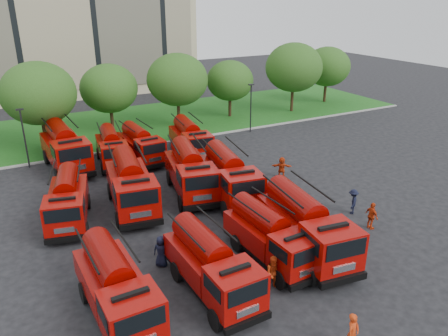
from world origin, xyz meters
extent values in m
plane|color=black|center=(0.00, 0.00, 0.00)|extent=(140.00, 140.00, 0.00)
cube|color=#184D14|center=(0.00, 26.00, 0.06)|extent=(70.00, 16.00, 0.12)
cube|color=gray|center=(0.00, 17.90, 0.07)|extent=(70.00, 0.30, 0.14)
cube|color=#C5BA92|center=(2.00, 48.00, 12.50)|extent=(30.00, 14.00, 25.00)
cube|color=black|center=(2.00, 40.90, 12.50)|extent=(28.00, 0.15, 22.00)
cylinder|color=#382314|center=(-8.00, 21.50, 1.40)|extent=(0.36, 0.36, 2.80)
ellipsoid|color=#214513|center=(-8.00, 21.50, 5.36)|extent=(6.72, 6.72, 5.71)
cylinder|color=#382314|center=(-1.00, 24.00, 1.22)|extent=(0.36, 0.36, 2.45)
ellipsoid|color=#214513|center=(-1.00, 24.00, 4.69)|extent=(5.88, 5.88, 5.00)
cylinder|color=#382314|center=(6.00, 22.50, 1.36)|extent=(0.36, 0.36, 2.73)
ellipsoid|color=#214513|center=(6.00, 22.50, 5.23)|extent=(6.55, 6.55, 5.57)
cylinder|color=#382314|center=(13.00, 23.50, 1.14)|extent=(0.36, 0.36, 2.27)
ellipsoid|color=#214513|center=(13.00, 23.50, 4.36)|extent=(5.46, 5.46, 4.64)
cylinder|color=#382314|center=(21.00, 22.00, 1.43)|extent=(0.36, 0.36, 2.87)
ellipsoid|color=#214513|center=(21.00, 22.00, 5.49)|extent=(6.89, 6.89, 5.85)
cylinder|color=#382314|center=(28.00, 24.00, 1.26)|extent=(0.36, 0.36, 2.52)
ellipsoid|color=#214513|center=(28.00, 24.00, 4.82)|extent=(6.05, 6.05, 5.14)
cylinder|color=black|center=(-10.00, 17.20, 2.50)|extent=(0.14, 0.14, 5.00)
cube|color=black|center=(-10.00, 17.20, 5.05)|extent=(0.60, 0.25, 0.12)
cylinder|color=black|center=(12.00, 17.20, 2.50)|extent=(0.14, 0.14, 5.00)
cube|color=black|center=(12.00, 17.20, 5.05)|extent=(0.60, 0.25, 0.12)
cube|color=black|center=(-8.44, -4.52, 0.62)|extent=(2.36, 6.72, 0.29)
cube|color=#850603|center=(-8.39, -6.81, 1.69)|extent=(2.39, 2.15, 1.86)
cube|color=black|center=(-8.36, -7.87, 2.12)|extent=(2.00, 0.10, 0.81)
cube|color=#850603|center=(-8.47, -3.48, 1.38)|extent=(2.44, 4.44, 1.24)
cylinder|color=#650200|center=(-8.47, -3.48, 2.39)|extent=(1.53, 4.04, 1.43)
cylinder|color=black|center=(-7.29, -6.97, 0.52)|extent=(0.36, 1.06, 1.05)
cylinder|color=black|center=(-9.58, -2.84, 0.52)|extent=(0.36, 1.06, 1.05)
cylinder|color=black|center=(-7.39, -2.78, 0.52)|extent=(0.36, 1.06, 1.05)
cube|color=black|center=(-3.93, -5.00, 0.61)|extent=(2.33, 6.61, 0.28)
cube|color=black|center=(-3.84, -8.32, 0.56)|extent=(2.35, 0.30, 0.33)
cube|color=#850603|center=(-3.87, -7.24, 1.66)|extent=(2.35, 2.12, 1.83)
cube|color=black|center=(-3.84, -8.29, 2.08)|extent=(1.97, 0.10, 0.80)
cube|color=#850603|center=(-3.96, -3.97, 1.36)|extent=(2.41, 4.37, 1.22)
cylinder|color=#650200|center=(-3.96, -3.97, 2.35)|extent=(1.51, 3.97, 1.40)
cylinder|color=black|center=(-4.94, -7.46, 0.51)|extent=(0.36, 1.04, 1.03)
cylinder|color=black|center=(-2.79, -7.40, 0.51)|extent=(0.36, 1.04, 1.03)
cylinder|color=black|center=(-5.05, -3.34, 0.51)|extent=(0.36, 1.04, 1.03)
cylinder|color=black|center=(-2.90, -3.28, 0.51)|extent=(0.36, 1.04, 1.03)
cube|color=black|center=(0.15, -4.00, 0.59)|extent=(2.33, 6.44, 0.27)
cube|color=black|center=(0.27, -7.23, 0.55)|extent=(2.28, 0.31, 0.32)
cube|color=#850603|center=(0.23, -6.18, 1.61)|extent=(2.30, 2.08, 1.77)
cube|color=black|center=(0.27, -7.20, 2.02)|extent=(1.91, 0.12, 0.77)
cube|color=#850603|center=(0.11, -3.00, 1.32)|extent=(2.38, 4.26, 1.18)
cylinder|color=#650200|center=(0.11, -3.00, 2.28)|extent=(1.51, 3.87, 1.36)
cylinder|color=black|center=(-0.81, -6.40, 0.50)|extent=(0.36, 1.01, 1.00)
cylinder|color=black|center=(1.28, -6.33, 0.50)|extent=(0.36, 1.01, 1.00)
cylinder|color=black|center=(-0.96, -2.41, 0.50)|extent=(0.36, 1.01, 1.00)
cylinder|color=black|center=(1.13, -2.33, 0.50)|extent=(0.36, 1.01, 1.00)
cube|color=black|center=(2.28, -4.33, 0.69)|extent=(3.38, 7.67, 0.32)
cube|color=black|center=(1.79, -8.06, 0.64)|extent=(2.66, 0.61, 0.37)
cube|color=#850603|center=(1.95, -6.85, 1.88)|extent=(2.88, 2.65, 2.07)
cube|color=black|center=(1.79, -8.03, 2.36)|extent=(2.21, 0.34, 0.90)
cube|color=#850603|center=(2.43, -3.18, 1.54)|extent=(3.21, 5.17, 1.38)
cylinder|color=#650200|center=(2.43, -3.18, 2.66)|extent=(2.16, 4.62, 1.59)
cylinder|color=black|center=(0.71, -6.90, 0.58)|extent=(0.52, 1.20, 1.17)
cylinder|color=black|center=(3.13, -7.22, 0.58)|extent=(0.52, 1.20, 1.17)
cylinder|color=black|center=(1.32, -2.28, 0.58)|extent=(0.52, 1.20, 1.17)
cylinder|color=black|center=(3.74, -2.60, 0.58)|extent=(0.52, 1.20, 1.17)
cube|color=black|center=(-8.72, 5.78, 0.61)|extent=(3.63, 6.86, 0.28)
cube|color=black|center=(-9.51, 2.56, 0.56)|extent=(2.32, 0.78, 0.33)
cube|color=#850603|center=(-9.25, 3.61, 1.66)|extent=(2.71, 2.54, 1.82)
cube|color=black|center=(-9.50, 2.59, 2.08)|extent=(1.92, 0.51, 0.79)
cube|color=#850603|center=(-8.48, 6.78, 1.35)|extent=(3.24, 4.71, 1.21)
cylinder|color=#650200|center=(-8.48, 6.78, 2.34)|extent=(2.29, 4.14, 1.40)
cylinder|color=black|center=(-10.34, 3.68, 0.51)|extent=(0.56, 1.07, 1.03)
cylinder|color=black|center=(-8.25, 3.17, 0.51)|extent=(0.56, 1.07, 1.03)
cylinder|color=black|center=(-9.37, 7.67, 0.51)|extent=(0.56, 1.07, 1.03)
cylinder|color=black|center=(-7.28, 7.16, 0.51)|extent=(0.56, 1.07, 1.03)
cube|color=black|center=(-4.55, 5.77, 0.70)|extent=(3.58, 7.80, 0.32)
cube|color=black|center=(-5.13, 2.00, 0.64)|extent=(2.69, 0.67, 0.38)
cube|color=#850603|center=(-4.94, 3.22, 1.90)|extent=(2.96, 2.73, 2.09)
cube|color=black|center=(-5.13, 2.03, 2.39)|extent=(2.24, 0.40, 0.91)
cube|color=#850603|center=(-4.37, 6.94, 1.56)|extent=(3.35, 5.28, 1.40)
cylinder|color=#650200|center=(-4.37, 6.94, 2.70)|extent=(2.28, 4.70, 1.61)
cylinder|color=black|center=(-6.20, 3.20, 0.59)|extent=(0.55, 1.22, 1.18)
cylinder|color=black|center=(-3.76, 2.82, 0.59)|extent=(0.55, 1.22, 1.18)
cylinder|color=black|center=(-5.48, 7.87, 0.59)|extent=(0.55, 1.22, 1.18)
cylinder|color=black|center=(-3.04, 7.49, 0.59)|extent=(0.55, 1.22, 1.18)
cube|color=black|center=(-0.04, 6.06, 0.68)|extent=(3.87, 7.68, 0.31)
cube|color=black|center=(-0.80, 2.42, 0.63)|extent=(2.62, 0.80, 0.37)
cube|color=#850603|center=(-0.56, 3.60, 1.86)|extent=(2.99, 2.79, 2.05)
cube|color=black|center=(-0.80, 2.45, 2.33)|extent=(2.17, 0.50, 0.89)
cube|color=#850603|center=(0.20, 7.19, 1.52)|extent=(3.51, 5.25, 1.36)
cylinder|color=#650200|center=(0.20, 7.19, 2.64)|extent=(2.45, 4.64, 1.57)
cylinder|color=black|center=(-1.78, 3.64, 0.58)|extent=(0.60, 1.21, 1.15)
cylinder|color=black|center=(0.58, 3.15, 0.58)|extent=(0.60, 1.21, 1.15)
cylinder|color=black|center=(-0.83, 8.16, 0.58)|extent=(0.60, 1.21, 1.15)
cylinder|color=black|center=(1.53, 7.66, 0.58)|extent=(0.60, 1.21, 1.15)
cube|color=black|center=(2.05, 3.96, 0.68)|extent=(3.56, 7.60, 0.31)
cube|color=black|center=(1.44, 0.31, 0.63)|extent=(2.62, 0.68, 0.37)
cube|color=#850603|center=(1.64, 1.49, 1.85)|extent=(2.90, 2.68, 2.04)
cube|color=black|center=(1.45, 0.34, 2.32)|extent=(2.17, 0.41, 0.89)
cube|color=#850603|center=(2.24, 5.10, 1.51)|extent=(3.31, 5.16, 1.36)
cylinder|color=#650200|center=(2.24, 5.10, 2.62)|extent=(2.26, 4.58, 1.57)
cylinder|color=black|center=(0.42, 1.48, 0.57)|extent=(0.55, 1.19, 1.15)
cylinder|color=black|center=(2.79, 1.09, 0.57)|extent=(0.55, 1.19, 1.15)
cylinder|color=black|center=(1.17, 6.02, 0.57)|extent=(0.55, 1.19, 1.15)
cylinder|color=black|center=(3.54, 5.62, 0.57)|extent=(0.55, 1.19, 1.15)
cube|color=black|center=(-7.17, 15.53, 0.72)|extent=(2.86, 7.88, 0.33)
cube|color=black|center=(-7.02, 11.58, 0.67)|extent=(2.79, 0.38, 0.39)
cube|color=#850603|center=(-7.06, 12.86, 1.97)|extent=(2.82, 2.55, 2.17)
cube|color=black|center=(-7.02, 11.62, 2.48)|extent=(2.34, 0.15, 0.95)
cube|color=#850603|center=(-7.21, 16.75, 1.61)|extent=(2.92, 5.22, 1.45)
cylinder|color=#650200|center=(-7.21, 16.75, 2.80)|extent=(1.85, 4.73, 1.67)
cylinder|color=black|center=(-8.33, 12.59, 0.61)|extent=(0.44, 1.24, 1.22)
cylinder|color=black|center=(-5.78, 12.69, 0.61)|extent=(0.44, 1.24, 1.22)
cylinder|color=black|center=(-8.52, 17.48, 0.61)|extent=(0.44, 1.24, 1.22)
cylinder|color=black|center=(-5.97, 17.58, 0.61)|extent=(0.44, 1.24, 1.22)
cube|color=black|center=(-3.49, 14.79, 0.58)|extent=(2.92, 6.49, 0.27)
cube|color=black|center=(-3.94, 11.65, 0.54)|extent=(2.24, 0.54, 0.31)
cube|color=#850603|center=(-3.79, 12.67, 1.59)|extent=(2.45, 2.26, 1.74)
cube|color=black|center=(-3.94, 11.68, 1.99)|extent=(1.86, 0.31, 0.76)
cube|color=#850603|center=(-3.35, 15.76, 1.30)|extent=(2.75, 4.38, 1.16)
cylinder|color=#650200|center=(-3.35, 15.76, 2.25)|extent=(1.86, 3.91, 1.34)
cylinder|color=black|center=(-4.84, 12.64, 0.49)|extent=(0.45, 1.02, 0.98)
cylinder|color=black|center=(-2.80, 12.34, 0.49)|extent=(0.45, 1.02, 0.98)
cylinder|color=black|center=(-4.28, 16.53, 0.49)|extent=(0.45, 1.02, 0.98)
cylinder|color=black|center=(-2.24, 16.24, 0.49)|extent=(0.45, 1.02, 0.98)
cube|color=black|center=(-1.03, 14.36, 0.59)|extent=(2.37, 6.42, 0.27)
cube|color=black|center=(-0.89, 11.15, 0.54)|extent=(2.27, 0.33, 0.32)
cube|color=#850603|center=(-0.93, 12.19, 1.61)|extent=(2.31, 2.09, 1.76)
cube|color=black|center=(-0.89, 11.18, 2.01)|extent=(1.90, 0.13, 0.77)
cube|color=#850603|center=(-1.08, 15.36, 1.31)|extent=(2.41, 4.26, 1.18)
cylinder|color=#650200|center=(-1.08, 15.36, 2.27)|extent=(1.53, 3.86, 1.36)
cylinder|color=black|center=(-1.97, 11.96, 0.50)|extent=(0.36, 1.01, 1.00)
cylinder|color=black|center=(0.11, 12.06, 0.50)|extent=(0.36, 1.01, 1.00)
cylinder|color=black|center=(-2.15, 15.94, 0.50)|extent=(0.36, 1.01, 1.00)
cylinder|color=black|center=(-0.07, 16.04, 0.50)|extent=(0.36, 1.01, 1.00)
cube|color=black|center=(3.37, 13.61, 0.62)|extent=(3.00, 6.87, 0.28)
cube|color=black|center=(2.94, 10.27, 0.57)|extent=(2.39, 0.53, 0.33)
cube|color=#850603|center=(3.08, 11.35, 1.69)|extent=(2.57, 2.37, 1.85)
cube|color=black|center=(2.95, 10.29, 2.11)|extent=(1.98, 0.30, 0.81)
cube|color=#850603|center=(3.50, 14.65, 1.38)|extent=(2.86, 4.63, 1.23)
cylinder|color=#650200|center=(3.50, 14.65, 2.39)|extent=(1.92, 4.14, 1.42)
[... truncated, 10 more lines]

